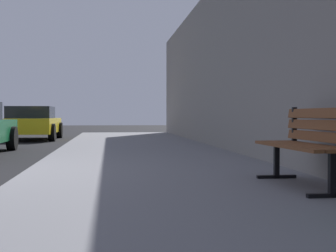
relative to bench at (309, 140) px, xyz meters
The scene contains 4 objects.
sidewalk 2.37m from the bench, 127.34° to the left, with size 4.00×32.00×0.15m, color slate.
building_wall 2.49m from the bench, 66.10° to the left, with size 0.70×32.00×4.30m, color gray.
bench is the anchor object (origin of this frame).
car_yellow 15.21m from the bench, 109.70° to the left, with size 2.03×4.32×1.27m.
Camera 1 is at (3.20, -7.14, 0.94)m, focal length 53.67 mm.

